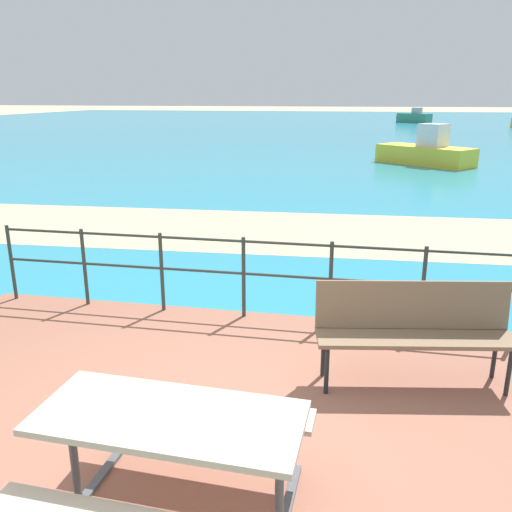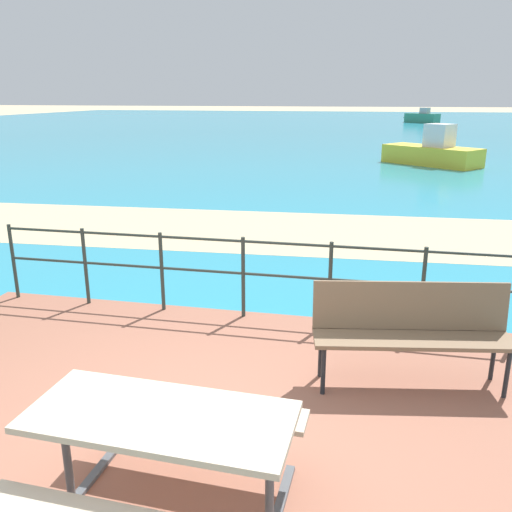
# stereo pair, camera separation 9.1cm
# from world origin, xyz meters

# --- Properties ---
(ground_plane) EXTENTS (240.00, 240.00, 0.00)m
(ground_plane) POSITION_xyz_m (0.00, 0.00, 0.00)
(ground_plane) COLOR tan
(patio_paving) EXTENTS (6.40, 5.20, 0.06)m
(patio_paving) POSITION_xyz_m (0.00, 0.00, 0.03)
(patio_paving) COLOR #935B47
(patio_paving) RESTS_ON ground
(sea_water) EXTENTS (90.00, 90.00, 0.01)m
(sea_water) POSITION_xyz_m (0.00, 40.00, 0.01)
(sea_water) COLOR teal
(sea_water) RESTS_ON ground
(beach_strip) EXTENTS (54.10, 5.87, 0.01)m
(beach_strip) POSITION_xyz_m (0.00, 6.77, 0.01)
(beach_strip) COLOR tan
(beach_strip) RESTS_ON ground
(picnic_table) EXTENTS (1.56, 1.39, 0.76)m
(picnic_table) POSITION_xyz_m (0.26, -0.69, 0.64)
(picnic_table) COLOR #BCAD93
(picnic_table) RESTS_ON patio_paving
(park_bench) EXTENTS (1.75, 0.70, 0.91)m
(park_bench) POSITION_xyz_m (1.77, 1.32, 0.61)
(park_bench) COLOR #7A6047
(park_bench) RESTS_ON patio_paving
(railing_fence) EXTENTS (5.94, 0.04, 0.95)m
(railing_fence) POSITION_xyz_m (0.00, 2.46, 0.65)
(railing_fence) COLOR #2D3833
(railing_fence) RESTS_ON patio_paving
(boat_near) EXTENTS (3.78, 3.32, 1.51)m
(boat_near) POSITION_xyz_m (3.54, 17.95, 0.46)
(boat_near) COLOR yellow
(boat_near) RESTS_ON sea_water
(boat_far) EXTENTS (3.45, 2.97, 1.38)m
(boat_far) POSITION_xyz_m (5.81, 50.08, 0.49)
(boat_far) COLOR #338466
(boat_far) RESTS_ON sea_water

